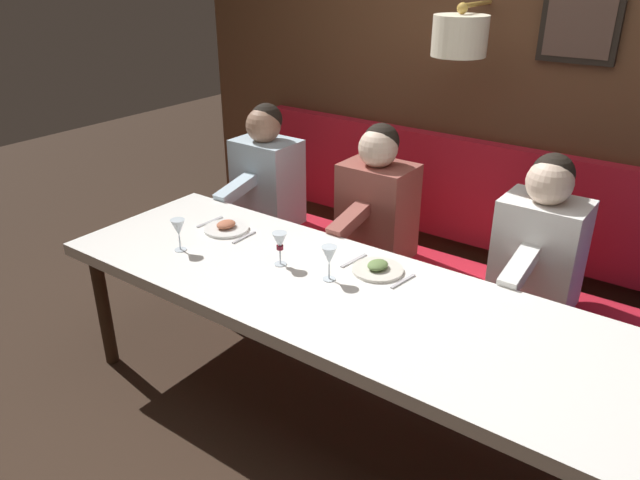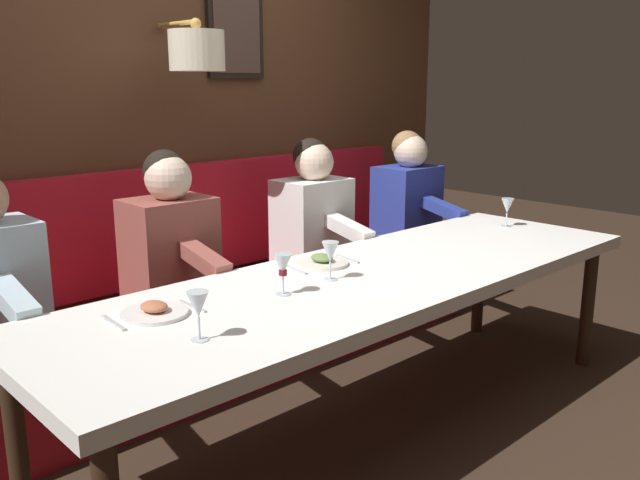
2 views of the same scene
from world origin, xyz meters
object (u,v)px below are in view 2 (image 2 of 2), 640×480
Objects in this scene: wine_glass_0 at (507,207)px; wine_glass_1 at (283,266)px; diner_near at (313,213)px; wine_glass_2 at (198,306)px; wine_glass_3 at (330,253)px; dining_table at (370,286)px; diner_middle at (170,239)px; diner_nearest at (408,196)px.

wine_glass_0 is 1.74m from wine_glass_1.
wine_glass_2 is at bearing 125.35° from diner_near.
wine_glass_3 is at bearing -76.14° from wine_glass_2.
wine_glass_2 reaches higher than dining_table.
wine_glass_3 is at bearing 92.33° from wine_glass_0.
wine_glass_1 is (0.03, 0.47, 0.17)m from dining_table.
diner_near is 0.93m from diner_middle.
wine_glass_2 and wine_glass_3 have the same top height.
wine_glass_2 is (-0.17, 0.50, 0.00)m from wine_glass_1.
dining_table is 1.01m from diner_near.
dining_table is 0.50m from wine_glass_1.
wine_glass_3 is at bearing 77.11° from dining_table.
diner_middle is at bearing -26.58° from wine_glass_2.
wine_glass_0 is at bearing -83.63° from wine_glass_2.
wine_glass_3 is (-0.06, 1.47, 0.00)m from wine_glass_0.
wine_glass_1 is at bearing 92.50° from wine_glass_0.
diner_nearest is 4.82× the size of wine_glass_0.
wine_glass_3 is at bearing 141.04° from diner_near.
diner_nearest is 0.86m from diner_near.
diner_near reaches higher than dining_table.
diner_middle is at bearing 90.00° from diner_near.
wine_glass_1 is 1.00× the size of wine_glass_3.
wine_glass_3 is (-0.84, -0.26, 0.04)m from diner_middle.
diner_nearest is 1.00× the size of diner_middle.
wine_glass_1 reaches higher than dining_table.
wine_glass_0 is at bearing -134.50° from diner_near.
diner_nearest and diner_near have the same top height.
diner_near is 4.82× the size of wine_glass_0.
diner_nearest is at bearing -90.00° from diner_middle.
dining_table is at bearing 123.48° from diner_nearest.
wine_glass_1 is (-0.85, 1.80, 0.04)m from diner_nearest.
diner_middle is (0.00, 1.79, 0.00)m from diner_nearest.
dining_table is 18.37× the size of wine_glass_3.
diner_near reaches higher than wine_glass_0.
diner_middle is at bearing 65.74° from wine_glass_0.
diner_nearest is (0.88, -1.33, 0.13)m from dining_table.
wine_glass_2 is (-1.03, 1.45, 0.04)m from diner_near.
wine_glass_2 is (-1.03, 0.51, 0.04)m from diner_middle.
wine_glass_1 is at bearing 93.43° from wine_glass_3.
dining_table is 1.28m from wine_glass_0.
dining_table is 18.37× the size of wine_glass_1.
diner_middle is (0.88, 0.46, 0.13)m from dining_table.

